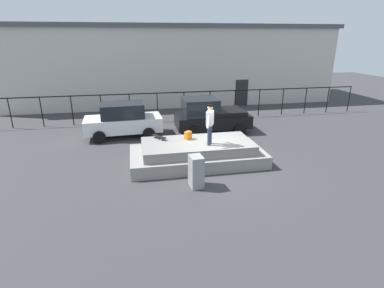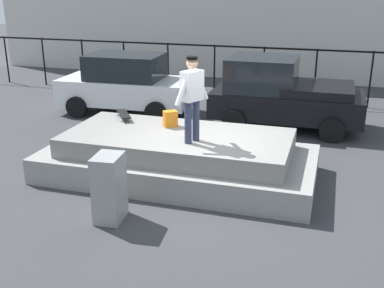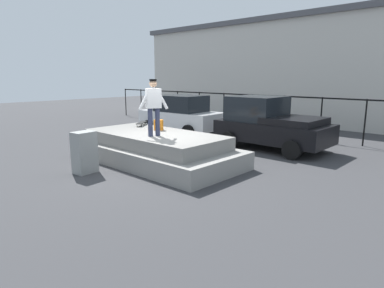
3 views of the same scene
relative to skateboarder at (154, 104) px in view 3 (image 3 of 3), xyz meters
name	(u,v)px [view 3 (image 3 of 3)]	position (x,y,z in m)	size (l,w,h in m)	color
ground_plane	(161,167)	(0.22, 0.04, -1.89)	(60.00, 60.00, 0.00)	#38383A
concrete_ledge	(155,149)	(-0.43, 0.39, -1.47)	(5.64, 2.70, 0.93)	gray
skateboarder	(154,104)	(0.00, 0.00, 0.00)	(0.47, 0.84, 1.66)	#2D334C
skateboard	(142,123)	(-1.98, 1.11, -0.86)	(0.63, 0.78, 0.12)	black
backpack	(159,125)	(-0.74, 0.83, -0.79)	(0.28, 0.20, 0.35)	orange
car_white_sedan_near	(181,115)	(-3.57, 4.72, -0.98)	(4.11, 2.19, 1.81)	white
car_black_pickup_mid	(270,124)	(1.19, 4.61, -0.95)	(4.10, 2.26, 1.93)	black
utility_box	(84,152)	(-0.93, -1.77, -1.31)	(0.44, 0.60, 1.17)	gray
fence_row	(284,109)	(0.22, 7.52, -0.66)	(24.06, 0.06, 1.83)	black
warehouse_building	(342,70)	(0.22, 14.49, 1.12)	(26.10, 7.50, 6.01)	beige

